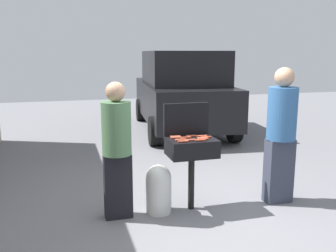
{
  "coord_description": "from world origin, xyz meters",
  "views": [
    {
      "loc": [
        -1.55,
        -3.99,
        1.97
      ],
      "look_at": [
        -0.2,
        0.73,
        1.0
      ],
      "focal_mm": 39.5,
      "sensor_mm": 36.0,
      "label": 1
    }
  ],
  "objects": [
    {
      "name": "person_left",
      "position": [
        -0.97,
        0.24,
        0.9
      ],
      "size": [
        0.35,
        0.35,
        1.65
      ],
      "rotation": [
        0.0,
        0.0,
        -0.1
      ],
      "color": "black",
      "rests_on": "ground"
    },
    {
      "name": "hot_dog_8",
      "position": [
        -0.1,
        0.26,
        0.94
      ],
      "size": [
        0.13,
        0.04,
        0.03
      ],
      "primitive_type": "cylinder",
      "rotation": [
        0.0,
        1.57,
        0.08
      ],
      "color": "#AD4228",
      "rests_on": "bbq_grill"
    },
    {
      "name": "hot_dog_9",
      "position": [
        -0.22,
        0.29,
        0.94
      ],
      "size": [
        0.13,
        0.04,
        0.03
      ],
      "primitive_type": "cylinder",
      "rotation": [
        0.0,
        1.57,
        -0.09
      ],
      "color": "#C6593D",
      "rests_on": "bbq_grill"
    },
    {
      "name": "parked_minivan",
      "position": [
        1.36,
        4.95,
        1.03
      ],
      "size": [
        2.41,
        4.58,
        2.02
      ],
      "rotation": [
        0.0,
        0.0,
        3.03
      ],
      "color": "black",
      "rests_on": "ground"
    },
    {
      "name": "ground_plane",
      "position": [
        0.0,
        0.0,
        0.0
      ],
      "size": [
        24.0,
        24.0,
        0.0
      ],
      "primitive_type": "plane",
      "color": "slate"
    },
    {
      "name": "grill_lid_open",
      "position": [
        -0.04,
        0.45,
        1.13
      ],
      "size": [
        0.6,
        0.05,
        0.42
      ],
      "primitive_type": "cube",
      "color": "black",
      "rests_on": "bbq_grill"
    },
    {
      "name": "bbq_grill",
      "position": [
        -0.04,
        0.23,
        0.78
      ],
      "size": [
        0.6,
        0.44,
        0.92
      ],
      "color": "black",
      "rests_on": "ground"
    },
    {
      "name": "hot_dog_10",
      "position": [
        0.12,
        0.29,
        0.94
      ],
      "size": [
        0.13,
        0.04,
        0.03
      ],
      "primitive_type": "cylinder",
      "rotation": [
        0.0,
        1.57,
        -0.1
      ],
      "color": "#B74C33",
      "rests_on": "bbq_grill"
    },
    {
      "name": "hot_dog_5",
      "position": [
        -0.21,
        0.35,
        0.94
      ],
      "size": [
        0.13,
        0.04,
        0.03
      ],
      "primitive_type": "cylinder",
      "rotation": [
        0.0,
        1.57,
        -0.1
      ],
      "color": "#C6593D",
      "rests_on": "bbq_grill"
    },
    {
      "name": "hot_dog_3",
      "position": [
        0.08,
        0.13,
        0.94
      ],
      "size": [
        0.13,
        0.04,
        0.03
      ],
      "primitive_type": "cylinder",
      "rotation": [
        0.0,
        1.57,
        -0.09
      ],
      "color": "#AD4228",
      "rests_on": "bbq_grill"
    },
    {
      "name": "hot_dog_4",
      "position": [
        -0.09,
        0.13,
        0.94
      ],
      "size": [
        0.13,
        0.04,
        0.03
      ],
      "primitive_type": "cylinder",
      "rotation": [
        0.0,
        1.57,
        -0.1
      ],
      "color": "#B74C33",
      "rests_on": "bbq_grill"
    },
    {
      "name": "hot_dog_11",
      "position": [
        0.14,
        0.21,
        0.94
      ],
      "size": [
        0.13,
        0.03,
        0.03
      ],
      "primitive_type": "cylinder",
      "rotation": [
        0.0,
        1.57,
        0.04
      ],
      "color": "#AD4228",
      "rests_on": "bbq_grill"
    },
    {
      "name": "hot_dog_7",
      "position": [
        -0.01,
        0.33,
        0.94
      ],
      "size": [
        0.13,
        0.04,
        0.03
      ],
      "primitive_type": "cylinder",
      "rotation": [
        0.0,
        1.57,
        -0.11
      ],
      "color": "#AD4228",
      "rests_on": "bbq_grill"
    },
    {
      "name": "hot_dog_1",
      "position": [
        0.08,
        0.18,
        0.94
      ],
      "size": [
        0.13,
        0.03,
        0.03
      ],
      "primitive_type": "cylinder",
      "rotation": [
        0.0,
        1.57,
        -0.03
      ],
      "color": "#C6593D",
      "rests_on": "bbq_grill"
    },
    {
      "name": "hot_dog_2",
      "position": [
        -0.2,
        0.08,
        0.94
      ],
      "size": [
        0.13,
        0.03,
        0.03
      ],
      "primitive_type": "cylinder",
      "rotation": [
        0.0,
        1.57,
        -0.05
      ],
      "color": "#B74C33",
      "rests_on": "bbq_grill"
    },
    {
      "name": "hot_dog_6",
      "position": [
        -0.2,
        0.17,
        0.94
      ],
      "size": [
        0.13,
        0.03,
        0.03
      ],
      "primitive_type": "cylinder",
      "rotation": [
        0.0,
        1.57,
        -0.06
      ],
      "color": "#C6593D",
      "rests_on": "bbq_grill"
    },
    {
      "name": "hot_dog_0",
      "position": [
        0.02,
        0.08,
        0.94
      ],
      "size": [
        0.13,
        0.03,
        0.03
      ],
      "primitive_type": "cylinder",
      "rotation": [
        0.0,
        1.57,
        -0.07
      ],
      "color": "#AD4228",
      "rests_on": "bbq_grill"
    },
    {
      "name": "person_right",
      "position": [
        1.16,
        0.13,
        0.98
      ],
      "size": [
        0.38,
        0.38,
        1.8
      ],
      "rotation": [
        0.0,
        0.0,
        3.07
      ],
      "color": "#333847",
      "rests_on": "ground"
    },
    {
      "name": "propane_tank",
      "position": [
        -0.46,
        0.24,
        0.32
      ],
      "size": [
        0.32,
        0.32,
        0.62
      ],
      "color": "silver",
      "rests_on": "ground"
    }
  ]
}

